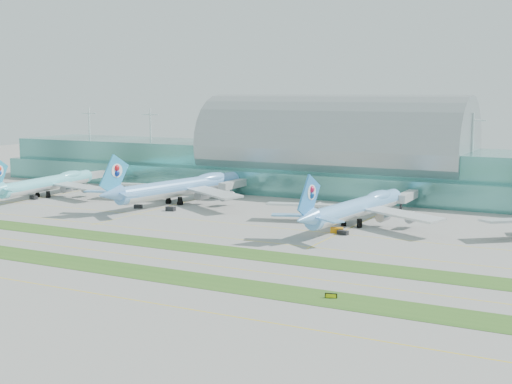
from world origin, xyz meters
The scene contains 17 objects.
ground centered at (0.00, 0.00, 0.00)m, with size 700.00×700.00×0.00m, color gray.
terminal centered at (0.01, 128.79, 14.23)m, with size 340.00×69.10×36.00m.
grass_strip_near centered at (0.00, -28.00, 0.04)m, with size 420.00×12.00×0.08m, color #2D591E.
grass_strip_far centered at (0.00, 2.00, 0.04)m, with size 420.00×12.00×0.08m, color #2D591E.
taxiline_a centered at (0.00, -48.00, 0.01)m, with size 420.00×0.35×0.01m, color yellow.
taxiline_b centered at (0.00, -14.00, 0.01)m, with size 420.00×0.35×0.01m, color yellow.
taxiline_c centered at (0.00, 18.00, 0.01)m, with size 420.00×0.35×0.01m, color yellow.
taxiline_d centered at (0.00, 40.00, 0.01)m, with size 420.00×0.35×0.01m, color yellow.
airliner_a centered at (-102.86, 59.71, 5.94)m, with size 61.24×69.92×19.24m.
airliner_b centered at (-41.51, 70.27, 6.82)m, with size 69.84×80.11×22.12m.
airliner_c centered at (37.12, 57.40, 6.23)m, with size 64.25×73.39×20.20m.
gse_b centered at (-101.60, 49.58, 0.77)m, with size 3.67×1.67×1.54m, color black.
gse_c centered at (-48.78, 50.80, 0.75)m, with size 3.08×1.57×1.50m, color black.
gse_d centered at (-34.44, 51.73, 0.81)m, with size 3.53×2.00×1.62m, color black.
gse_e centered at (36.05, 41.33, 0.81)m, with size 4.04×2.21×1.62m, color orange.
gse_f centered at (38.85, 39.33, 0.67)m, with size 3.49×1.61×1.33m, color black.
taxiway_sign_east centered at (61.38, -27.26, 0.56)m, with size 2.66×0.90×1.13m.
Camera 1 is at (116.14, -166.66, 44.01)m, focal length 50.00 mm.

